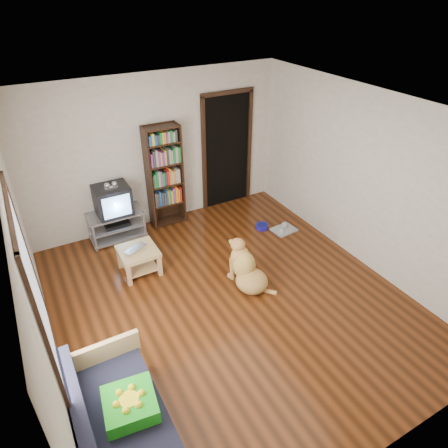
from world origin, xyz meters
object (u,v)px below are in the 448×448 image
laptop (138,250)px  grey_rag (284,230)px  coffee_table (138,256)px  dog (246,270)px  tv_stand (117,225)px  bookshelf (164,171)px  green_cushion (130,404)px  crt_tv (112,199)px  sofa (125,440)px  dog_bowl (262,226)px

laptop → grey_rag: 2.62m
coffee_table → dog: 1.62m
laptop → tv_stand: bearing=64.6°
laptop → dog: (1.25, -1.00, -0.15)m
tv_stand → bookshelf: bookshelf is taller
bookshelf → dog: (0.32, -2.17, -0.74)m
grey_rag → bookshelf: bookshelf is taller
green_cushion → coffee_table: 2.60m
tv_stand → crt_tv: 0.47m
bookshelf → coffee_table: bookshelf is taller
grey_rag → sofa: (-3.59, -2.45, 0.25)m
green_cushion → crt_tv: bearing=83.6°
tv_stand → crt_tv: (0.00, 0.02, 0.47)m
dog_bowl → coffee_table: 2.30m
dog_bowl → coffee_table: coffee_table is taller
dog_bowl → dog: dog is taller
laptop → dog_bowl: laptop is taller
bookshelf → coffee_table: size_ratio=3.27×
sofa → coffee_table: (1.00, 2.59, 0.02)m
laptop → grey_rag: size_ratio=0.87×
grey_rag → green_cushion: bearing=-146.5°
grey_rag → sofa: 4.36m
green_cushion → coffee_table: (0.88, 2.44, -0.22)m
laptop → sofa: 2.75m
bookshelf → coffee_table: bearing=-129.1°
green_cushion → tv_stand: (0.85, 3.48, -0.23)m
dog → crt_tv: bearing=121.3°
dog_bowl → bookshelf: (-1.37, 1.02, 0.96)m
sofa → green_cushion: bearing=50.9°
crt_tv → sofa: 3.81m
grey_rag → tv_stand: bearing=155.7°
laptop → sofa: size_ratio=0.19×
coffee_table → dog_bowl: bearing=2.8°
laptop → crt_tv: (-0.03, 1.09, 0.33)m
green_cushion → tv_stand: bearing=83.5°
laptop → dog: 1.61m
dog_bowl → bookshelf: bearing=143.2°
laptop → dog_bowl: size_ratio=1.57×
dog_bowl → dog: 1.57m
crt_tv → bookshelf: bearing=4.3°
sofa → laptop: bearing=68.6°
tv_stand → crt_tv: crt_tv is taller
dog_bowl → green_cushion: bearing=-141.2°
bookshelf → coffee_table: (-0.92, -1.14, -0.72)m
laptop → grey_rag: laptop is taller
laptop → coffee_table: bearing=63.1°
grey_rag → coffee_table: size_ratio=0.73×
green_cushion → bookshelf: bearing=70.5°
crt_tv → coffee_table: crt_tv is taller
green_cushion → bookshelf: size_ratio=0.26×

